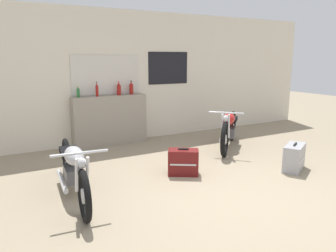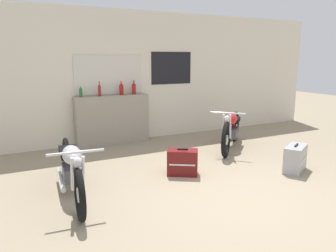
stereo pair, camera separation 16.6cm
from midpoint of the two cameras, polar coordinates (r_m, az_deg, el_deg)
ground_plane at (r=4.52m, az=10.93°, el=-11.96°), size 24.00×24.00×0.00m
wall_back at (r=7.28m, az=-7.16°, el=8.50°), size 10.00×0.07×2.80m
sill_counter at (r=7.02m, az=-10.73°, el=1.00°), size 1.56×0.28×1.04m
bottle_leftmost at (r=6.79m, az=-16.06°, el=5.67°), size 0.06×0.06×0.23m
bottle_left_center at (r=6.85m, az=-12.95°, el=6.13°), size 0.06×0.06×0.30m
bottle_center at (r=7.01m, az=-9.24°, el=6.35°), size 0.09×0.09×0.28m
bottle_right_center at (r=7.13m, az=-7.08°, el=6.53°), size 0.08×0.08×0.29m
motorcycle_silver at (r=4.54m, az=-17.19°, el=-6.86°), size 0.64×2.15×0.77m
motorcycle_red at (r=6.75m, az=9.88°, el=-0.41°), size 1.47×1.42×0.82m
hard_case_silver at (r=5.73m, az=20.34°, el=-5.14°), size 0.60×0.49×0.45m
hard_case_darkred at (r=5.17m, az=1.77°, el=-6.31°), size 0.54×0.47×0.43m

